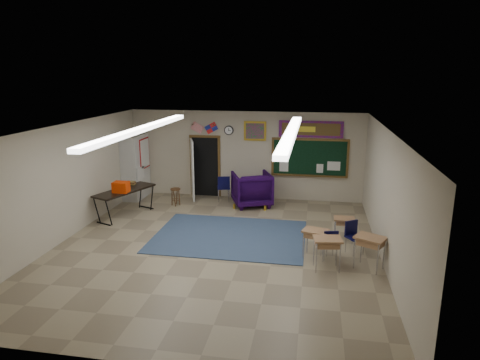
% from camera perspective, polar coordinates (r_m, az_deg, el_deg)
% --- Properties ---
extents(floor, '(9.00, 9.00, 0.00)m').
position_cam_1_polar(floor, '(10.88, -3.27, -8.98)').
color(floor, gray).
rests_on(floor, ground).
extents(back_wall, '(8.00, 0.04, 3.00)m').
position_cam_1_polar(back_wall, '(14.68, 0.65, 3.32)').
color(back_wall, '#B6AA94').
rests_on(back_wall, floor).
extents(front_wall, '(8.00, 0.04, 3.00)m').
position_cam_1_polar(front_wall, '(6.37, -12.91, -12.15)').
color(front_wall, '#B6AA94').
rests_on(front_wall, floor).
extents(left_wall, '(0.04, 9.00, 3.00)m').
position_cam_1_polar(left_wall, '(11.93, -22.42, -0.36)').
color(left_wall, '#B6AA94').
rests_on(left_wall, floor).
extents(right_wall, '(0.04, 9.00, 3.00)m').
position_cam_1_polar(right_wall, '(10.25, 18.95, -2.33)').
color(right_wall, '#B6AA94').
rests_on(right_wall, floor).
extents(ceiling, '(8.00, 9.00, 0.04)m').
position_cam_1_polar(ceiling, '(10.08, -3.51, 6.88)').
color(ceiling, white).
rests_on(ceiling, back_wall).
extents(area_rug, '(4.00, 3.00, 0.02)m').
position_cam_1_polar(area_rug, '(11.56, -1.38, -7.47)').
color(area_rug, '#2F415B').
rests_on(area_rug, floor).
extents(fluorescent_strips, '(3.86, 6.00, 0.10)m').
position_cam_1_polar(fluorescent_strips, '(10.09, -3.50, 6.55)').
color(fluorescent_strips, white).
rests_on(fluorescent_strips, ceiling).
extents(doorway, '(1.10, 0.89, 2.16)m').
position_cam_1_polar(doorway, '(14.94, -5.14, 1.72)').
color(doorway, black).
rests_on(doorway, back_wall).
extents(chalkboard, '(2.55, 0.14, 1.30)m').
position_cam_1_polar(chalkboard, '(14.47, 9.27, 2.82)').
color(chalkboard, brown).
rests_on(chalkboard, back_wall).
extents(bulletin_board, '(2.10, 0.05, 0.55)m').
position_cam_1_polar(bulletin_board, '(14.31, 9.42, 6.69)').
color(bulletin_board, '#AD0E19').
rests_on(bulletin_board, back_wall).
extents(framed_art_print, '(0.75, 0.05, 0.65)m').
position_cam_1_polar(framed_art_print, '(14.46, 2.02, 6.55)').
color(framed_art_print, '#AF8C21').
rests_on(framed_art_print, back_wall).
extents(wall_clock, '(0.32, 0.05, 0.32)m').
position_cam_1_polar(wall_clock, '(14.61, -1.51, 6.64)').
color(wall_clock, black).
rests_on(wall_clock, back_wall).
extents(wall_flags, '(1.16, 0.06, 0.70)m').
position_cam_1_polar(wall_flags, '(14.76, -4.79, 7.18)').
color(wall_flags, red).
rests_on(wall_flags, back_wall).
extents(storage_cabinet, '(0.59, 1.25, 2.20)m').
position_cam_1_polar(storage_cabinet, '(15.20, -13.72, 1.73)').
color(storage_cabinet, '#B2B2AD').
rests_on(storage_cabinet, floor).
extents(wingback_armchair, '(1.54, 1.56, 1.10)m').
position_cam_1_polar(wingback_armchair, '(14.01, 1.58, -1.21)').
color(wingback_armchair, black).
rests_on(wingback_armchair, floor).
extents(student_chair_reading, '(0.55, 0.55, 0.90)m').
position_cam_1_polar(student_chair_reading, '(14.51, -2.22, -1.09)').
color(student_chair_reading, black).
rests_on(student_chair_reading, floor).
extents(student_chair_desk_a, '(0.45, 0.45, 0.74)m').
position_cam_1_polar(student_chair_desk_a, '(10.35, 11.76, -8.30)').
color(student_chair_desk_a, black).
rests_on(student_chair_desk_a, floor).
extents(student_chair_desk_b, '(0.55, 0.55, 0.79)m').
position_cam_1_polar(student_chair_desk_b, '(10.75, 15.10, -7.49)').
color(student_chair_desk_b, black).
rests_on(student_chair_desk_b, floor).
extents(student_desk_front_left, '(0.67, 0.57, 0.69)m').
position_cam_1_polar(student_desk_front_left, '(10.34, 9.99, -8.16)').
color(student_desk_front_left, '#A2724B').
rests_on(student_desk_front_left, floor).
extents(student_desk_front_right, '(0.53, 0.40, 0.63)m').
position_cam_1_polar(student_desk_front_right, '(11.44, 13.67, -6.28)').
color(student_desk_front_right, '#A2724B').
rests_on(student_desk_front_right, floor).
extents(student_desk_back_left, '(0.68, 0.55, 0.74)m').
position_cam_1_polar(student_desk_back_left, '(9.79, 11.51, -9.39)').
color(student_desk_back_left, '#A2724B').
rests_on(student_desk_back_left, floor).
extents(student_desk_back_right, '(0.78, 0.72, 0.76)m').
position_cam_1_polar(student_desk_back_right, '(10.04, 16.87, -9.04)').
color(student_desk_back_right, '#A2724B').
rests_on(student_desk_back_right, floor).
extents(folding_table, '(1.35, 2.11, 1.14)m').
position_cam_1_polar(folding_table, '(13.45, -15.03, -2.81)').
color(folding_table, black).
rests_on(folding_table, floor).
extents(wooden_stool, '(0.32, 0.32, 0.57)m').
position_cam_1_polar(wooden_stool, '(14.22, -8.58, -2.21)').
color(wooden_stool, '#4F2E17').
rests_on(wooden_stool, floor).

